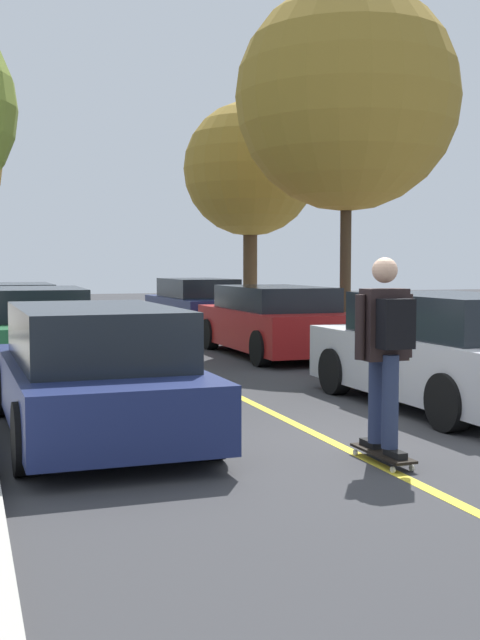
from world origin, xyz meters
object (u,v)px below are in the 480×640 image
object	(u,v)px
parked_car_right_nearest	(447,351)
skateboard	(382,454)
parked_car_right_far	(198,306)
street_tree_right_nearest	(347,99)
parked_car_left_near	(39,326)
skateboarder	(386,343)
street_tree_right_near	(250,170)
parked_car_left_nearest	(94,372)
parked_car_right_near	(274,321)
parked_car_left_far	(19,309)

from	to	relation	value
parked_car_right_nearest	skateboard	xyz separation A→B (m)	(-2.16, -2.30, -0.62)
parked_car_right_far	street_tree_right_nearest	world-z (taller)	street_tree_right_nearest
parked_car_left_near	skateboarder	world-z (taller)	skateboarder
street_tree_right_near	parked_car_left_near	bearing A→B (deg)	-133.37
parked_car_left_nearest	parked_car_right_nearest	world-z (taller)	parked_car_right_nearest
parked_car_right_nearest	parked_car_right_near	distance (m)	6.01
parked_car_left_nearest	parked_car_left_far	distance (m)	12.44
parked_car_right_nearest	street_tree_right_nearest	world-z (taller)	street_tree_right_nearest
parked_car_left_far	street_tree_right_nearest	xyz separation A→B (m)	(6.53, -5.07, 4.65)
skateboarder	skateboard	bearing A→B (deg)	91.46
parked_car_left_nearest	parked_car_left_far	bearing A→B (deg)	90.00
street_tree_right_nearest	skateboard	world-z (taller)	street_tree_right_nearest
parked_car_left_far	skateboard	world-z (taller)	parked_car_left_far
parked_car_left_nearest	parked_car_right_near	bearing A→B (deg)	54.52
parked_car_left_near	street_tree_right_nearest	distance (m)	8.04
parked_car_left_near	skateboard	xyz separation A→B (m)	(2.29, -8.69, -0.58)
parked_car_right_nearest	parked_car_right_near	xyz separation A→B (m)	(-0.00, 6.01, -0.03)
street_tree_right_near	skateboard	bearing A→B (deg)	-105.19
parked_car_left_nearest	skateboard	xyz separation A→B (m)	(2.30, -2.06, -0.59)
parked_car_left_nearest	parked_car_right_far	distance (m)	12.59
parked_car_left_nearest	street_tree_right_nearest	bearing A→B (deg)	48.44
parked_car_right_near	street_tree_right_nearest	world-z (taller)	street_tree_right_nearest
parked_car_right_far	skateboard	bearing A→B (deg)	-98.88
parked_car_left_near	parked_car_right_far	size ratio (longest dim) A/B	1.07
parked_car_right_nearest	parked_car_right_near	world-z (taller)	parked_car_right_nearest
parked_car_right_far	skateboarder	xyz separation A→B (m)	(-2.16, -13.86, 0.42)
parked_car_left_nearest	parked_car_left_near	distance (m)	6.63
parked_car_left_far	parked_car_right_nearest	bearing A→B (deg)	-69.91
parked_car_left_nearest	street_tree_right_nearest	xyz separation A→B (m)	(6.53, 7.37, 4.63)
street_tree_right_nearest	parked_car_left_near	bearing A→B (deg)	-173.57
parked_car_right_nearest	parked_car_right_far	xyz separation A→B (m)	(-0.00, 11.53, -0.02)
parked_car_left_nearest	parked_car_right_far	world-z (taller)	parked_car_right_far
parked_car_left_near	skateboard	bearing A→B (deg)	-75.20
parked_car_left_nearest	skateboard	size ratio (longest dim) A/B	5.11
skateboard	parked_car_left_far	bearing A→B (deg)	99.00
street_tree_right_nearest	skateboarder	xyz separation A→B (m)	(-4.23, -9.46, -4.19)
parked_car_left_nearest	parked_car_right_far	bearing A→B (deg)	69.26
street_tree_right_nearest	parked_car_right_far	bearing A→B (deg)	115.18
parked_car_right_nearest	parked_car_right_far	size ratio (longest dim) A/B	0.94
parked_car_right_near	parked_car_left_nearest	bearing A→B (deg)	-125.48
parked_car_right_near	skateboard	distance (m)	8.61
street_tree_right_nearest	parked_car_left_far	bearing A→B (deg)	142.17
parked_car_right_near	skateboard	bearing A→B (deg)	-104.58
parked_car_right_near	parked_car_right_far	bearing A→B (deg)	90.00
parked_car_left_nearest	parked_car_right_nearest	distance (m)	4.47
parked_car_right_far	street_tree_right_near	distance (m)	4.65
parked_car_right_nearest	skateboarder	world-z (taller)	skateboarder
parked_car_left_far	parked_car_left_nearest	bearing A→B (deg)	-90.00
parked_car_right_far	skateboarder	bearing A→B (deg)	-98.86
parked_car_left_near	parked_car_left_far	distance (m)	5.81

